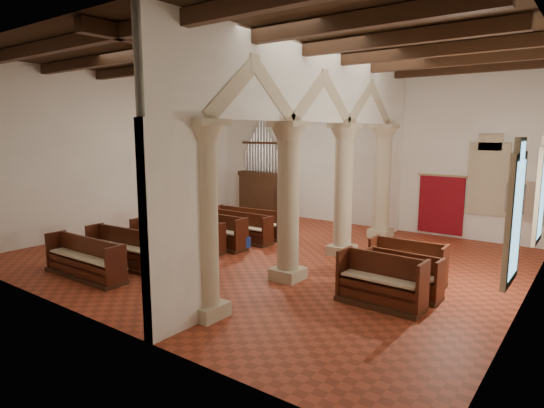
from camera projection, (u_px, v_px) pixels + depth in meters
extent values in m
plane|color=#973821|center=(267.00, 256.00, 14.13)|extent=(14.00, 14.00, 0.00)
plane|color=black|center=(267.00, 55.00, 13.17)|extent=(14.00, 14.00, 0.00)
cube|color=white|center=(356.00, 152.00, 18.41)|extent=(14.00, 0.02, 6.00)
cube|color=white|center=(83.00, 174.00, 8.88)|extent=(14.00, 0.02, 6.00)
cube|color=white|center=(124.00, 153.00, 17.75)|extent=(0.02, 12.00, 6.00)
cube|color=white|center=(533.00, 171.00, 9.54)|extent=(0.02, 12.00, 6.00)
cube|color=tan|center=(206.00, 310.00, 9.47)|extent=(0.75, 0.75, 0.30)
cylinder|color=tan|center=(204.00, 225.00, 9.19)|extent=(0.56, 0.56, 3.30)
cube|color=tan|center=(288.00, 274.00, 11.86)|extent=(0.75, 0.75, 0.30)
cylinder|color=tan|center=(288.00, 206.00, 11.57)|extent=(0.56, 0.56, 3.30)
cube|color=tan|center=(342.00, 250.00, 14.24)|extent=(0.75, 0.75, 0.30)
cylinder|color=tan|center=(343.00, 193.00, 13.95)|extent=(0.56, 0.56, 3.30)
cube|color=tan|center=(380.00, 233.00, 16.62)|extent=(0.75, 0.75, 0.30)
cylinder|color=tan|center=(382.00, 184.00, 16.34)|extent=(0.56, 0.56, 3.30)
cube|color=white|center=(320.00, 86.00, 12.27)|extent=(0.25, 11.90, 1.93)
cube|color=#33745C|center=(516.00, 219.00, 8.49)|extent=(0.03, 1.00, 2.20)
cube|color=#33745C|center=(542.00, 195.00, 11.67)|extent=(0.03, 1.00, 2.20)
cube|color=#33745C|center=(488.00, 179.00, 15.59)|extent=(1.00, 0.03, 2.20)
cube|color=#371F11|center=(261.00, 195.00, 20.99)|extent=(2.00, 0.80, 1.80)
cube|color=#371F11|center=(261.00, 174.00, 20.83)|extent=(2.10, 0.85, 0.20)
cube|color=#321B10|center=(287.00, 217.00, 20.22)|extent=(0.59, 0.59, 0.10)
cube|color=#321B10|center=(287.00, 205.00, 20.14)|extent=(0.29, 0.29, 1.13)
cube|color=#321B10|center=(286.00, 192.00, 19.97)|extent=(0.62, 0.56, 0.20)
cube|color=maroon|center=(441.00, 205.00, 16.59)|extent=(1.60, 0.06, 2.10)
cylinder|color=gold|center=(443.00, 175.00, 16.40)|extent=(1.80, 0.04, 0.04)
cone|color=#371F11|center=(510.00, 257.00, 13.72)|extent=(0.37, 0.37, 0.12)
cylinder|color=gold|center=(514.00, 219.00, 13.53)|extent=(0.04, 0.04, 2.48)
cylinder|color=gold|center=(517.00, 181.00, 13.35)|extent=(0.25, 0.70, 0.03)
cube|color=navy|center=(515.00, 198.00, 13.41)|extent=(0.55, 0.19, 0.88)
cube|color=navy|center=(169.00, 281.00, 10.98)|extent=(0.37, 0.34, 0.31)
cube|color=#16269D|center=(166.00, 261.00, 12.56)|extent=(0.33, 0.27, 0.33)
cube|color=navy|center=(244.00, 242.00, 14.75)|extent=(0.42, 0.39, 0.34)
cylinder|color=white|center=(121.00, 265.00, 12.55)|extent=(0.85, 0.29, 0.09)
cylinder|color=silver|center=(165.00, 265.00, 12.61)|extent=(0.91, 0.24, 0.09)
cube|color=#371F11|center=(85.00, 275.00, 12.03)|extent=(2.81, 0.73, 0.10)
cube|color=#49280F|center=(83.00, 266.00, 11.95)|extent=(2.66, 0.43, 0.45)
cube|color=#49280F|center=(90.00, 255.00, 12.09)|extent=(2.66, 0.10, 0.95)
cube|color=#49280F|center=(57.00, 248.00, 12.77)|extent=(0.08, 0.60, 0.95)
cube|color=#49280F|center=(116.00, 265.00, 11.16)|extent=(0.08, 0.60, 0.95)
cube|color=beige|center=(82.00, 257.00, 11.91)|extent=(2.55, 0.39, 0.05)
cube|color=#371F11|center=(126.00, 265.00, 12.99)|extent=(2.87, 0.87, 0.10)
cube|color=#46220F|center=(124.00, 256.00, 12.91)|extent=(2.70, 0.56, 0.46)
cube|color=#46220F|center=(130.00, 245.00, 13.05)|extent=(2.68, 0.22, 0.97)
cube|color=#46220F|center=(98.00, 240.00, 13.73)|extent=(0.11, 0.62, 0.97)
cube|color=#46220F|center=(157.00, 254.00, 12.11)|extent=(0.11, 0.62, 0.97)
cube|color=beige|center=(124.00, 247.00, 12.87)|extent=(2.59, 0.51, 0.05)
cube|color=#371F11|center=(169.00, 258.00, 13.66)|extent=(2.91, 0.78, 0.11)
cube|color=#471D0F|center=(167.00, 249.00, 13.57)|extent=(2.76, 0.46, 0.48)
cube|color=#471D0F|center=(173.00, 239.00, 13.72)|extent=(2.75, 0.11, 1.01)
cube|color=#471D0F|center=(139.00, 234.00, 14.42)|extent=(0.08, 0.64, 1.01)
cube|color=#471D0F|center=(202.00, 247.00, 12.76)|extent=(0.08, 0.64, 1.01)
cube|color=beige|center=(167.00, 240.00, 13.53)|extent=(2.65, 0.42, 0.05)
cube|color=#371F11|center=(189.00, 249.00, 14.73)|extent=(2.63, 0.84, 0.10)
cube|color=#49250F|center=(188.00, 241.00, 14.65)|extent=(2.46, 0.54, 0.44)
cube|color=#49250F|center=(193.00, 233.00, 14.79)|extent=(2.44, 0.22, 0.92)
cube|color=#49250F|center=(163.00, 229.00, 15.40)|extent=(0.10, 0.58, 0.92)
cube|color=#49250F|center=(218.00, 239.00, 13.92)|extent=(0.10, 0.58, 0.92)
cube|color=beige|center=(188.00, 234.00, 14.61)|extent=(2.36, 0.50, 0.05)
cube|color=#371F11|center=(207.00, 244.00, 15.41)|extent=(3.16, 0.77, 0.10)
cube|color=#4B2010|center=(206.00, 236.00, 15.32)|extent=(3.01, 0.45, 0.47)
cube|color=#4B2010|center=(210.00, 227.00, 15.47)|extent=(3.00, 0.11, 0.98)
cube|color=#4B2010|center=(176.00, 222.00, 16.24)|extent=(0.08, 0.62, 0.98)
cube|color=#4B2010|center=(242.00, 234.00, 14.44)|extent=(0.08, 0.62, 0.98)
cube|color=beige|center=(206.00, 228.00, 15.28)|extent=(2.88, 0.41, 0.05)
cube|color=#371F11|center=(234.00, 239.00, 16.12)|extent=(3.03, 0.69, 0.10)
cube|color=#431A0E|center=(234.00, 232.00, 16.04)|extent=(2.88, 0.40, 0.43)
cube|color=#431A0E|center=(238.00, 224.00, 16.17)|extent=(2.88, 0.09, 0.91)
cube|color=#431A0E|center=(205.00, 220.00, 16.92)|extent=(0.07, 0.58, 0.91)
cube|color=#431A0E|center=(268.00, 230.00, 15.19)|extent=(0.07, 0.58, 0.91)
cube|color=beige|center=(233.00, 225.00, 16.00)|extent=(2.77, 0.36, 0.05)
cube|color=#371F11|center=(248.00, 234.00, 16.79)|extent=(2.99, 0.86, 0.10)
cube|color=#48200F|center=(247.00, 228.00, 16.71)|extent=(2.82, 0.57, 0.43)
cube|color=#48200F|center=(251.00, 220.00, 16.85)|extent=(2.80, 0.25, 0.91)
cube|color=#48200F|center=(219.00, 217.00, 17.57)|extent=(0.10, 0.58, 0.91)
cube|color=#48200F|center=(280.00, 226.00, 15.88)|extent=(0.10, 0.58, 0.91)
cube|color=beige|center=(247.00, 221.00, 16.67)|extent=(2.71, 0.52, 0.05)
cube|color=#371F11|center=(380.00, 303.00, 10.09)|extent=(1.94, 0.81, 0.11)
cube|color=#44260E|center=(379.00, 291.00, 10.00)|extent=(1.78, 0.48, 0.49)
cube|color=#44260E|center=(384.00, 276.00, 10.15)|extent=(1.77, 0.12, 1.04)
cube|color=#44260E|center=(344.00, 270.00, 10.55)|extent=(0.09, 0.66, 1.04)
cube|color=#44260E|center=(423.00, 286.00, 9.47)|extent=(0.09, 0.66, 1.04)
cube|color=beige|center=(380.00, 279.00, 9.95)|extent=(1.71, 0.43, 0.05)
cube|color=#371F11|center=(401.00, 293.00, 10.72)|extent=(1.83, 0.75, 0.10)
cube|color=#4F2911|center=(401.00, 283.00, 10.64)|extent=(1.67, 0.45, 0.43)
cube|color=#4F2911|center=(405.00, 271.00, 10.78)|extent=(1.66, 0.14, 0.91)
cube|color=#4F2911|center=(368.00, 266.00, 11.17)|extent=(0.09, 0.58, 0.91)
cube|color=#4F2911|center=(440.00, 279.00, 10.15)|extent=(0.09, 0.58, 0.91)
cube|color=beige|center=(402.00, 273.00, 10.60)|extent=(1.60, 0.41, 0.05)
cube|color=#371F11|center=(406.00, 282.00, 11.53)|extent=(1.89, 0.79, 0.10)
cube|color=#471C0F|center=(406.00, 271.00, 11.44)|extent=(1.73, 0.48, 0.47)
cube|color=#471C0F|center=(410.00, 259.00, 11.59)|extent=(1.72, 0.13, 0.99)
cube|color=#471C0F|center=(374.00, 255.00, 11.99)|extent=(0.09, 0.63, 0.99)
cube|color=#471C0F|center=(444.00, 267.00, 10.93)|extent=(0.09, 0.63, 0.99)
cube|color=beige|center=(406.00, 261.00, 11.40)|extent=(1.66, 0.43, 0.05)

